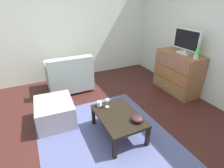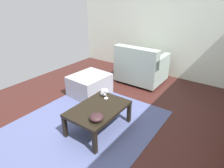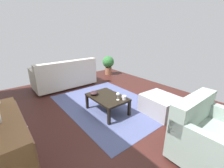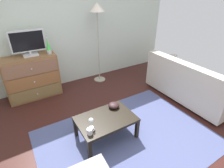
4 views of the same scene
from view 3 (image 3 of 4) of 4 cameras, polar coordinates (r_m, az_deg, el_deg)
ground_plane at (r=3.38m, az=-1.96°, el=-10.27°), size 5.75×4.81×0.05m
area_rug at (r=3.61m, az=-1.34°, el=-7.63°), size 2.60×1.90×0.01m
dresser at (r=2.01m, az=-35.52°, el=-22.24°), size 1.03×0.49×0.89m
coffee_table at (r=3.17m, az=-1.83°, el=-5.44°), size 0.85×0.58×0.36m
wine_glass at (r=2.95m, az=2.26°, el=-3.98°), size 0.07×0.07×0.16m
mug at (r=3.00m, az=4.63°, el=-5.18°), size 0.11×0.08×0.08m
bowl_decorative at (r=3.23m, az=-6.85°, el=-3.41°), size 0.18×0.18×0.08m
couch_large at (r=4.80m, az=-17.41°, el=2.81°), size 0.85×1.78×0.84m
armchair at (r=2.47m, az=32.88°, el=-16.29°), size 0.80×0.95×0.82m
ottoman at (r=3.33m, az=17.71°, el=-7.47°), size 0.73×0.64×0.39m
potted_plant at (r=5.89m, az=-1.43°, el=7.78°), size 0.44×0.44×0.72m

